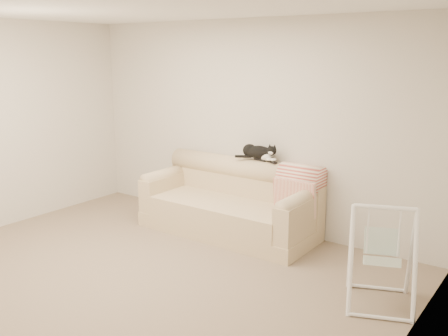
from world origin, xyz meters
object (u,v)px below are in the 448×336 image
(sofa, at_px, (231,204))
(remote_b, at_px, (272,162))
(tuxedo_cat, at_px, (259,152))
(baby_swing, at_px, (382,255))
(remote_a, at_px, (260,159))

(sofa, bearing_deg, remote_b, 28.27)
(sofa, height_order, tuxedo_cat, tuxedo_cat)
(tuxedo_cat, distance_m, baby_swing, 2.21)
(remote_b, relative_size, tuxedo_cat, 0.32)
(remote_b, xyz_separation_m, baby_swing, (1.70, -0.99, -0.45))
(tuxedo_cat, bearing_deg, remote_a, 11.18)
(sofa, distance_m, tuxedo_cat, 0.73)
(remote_b, distance_m, tuxedo_cat, 0.22)
(sofa, bearing_deg, tuxedo_cat, 45.73)
(tuxedo_cat, bearing_deg, remote_b, -3.34)
(remote_a, height_order, baby_swing, remote_a)
(remote_a, xyz_separation_m, tuxedo_cat, (-0.02, -0.00, 0.09))
(remote_b, bearing_deg, sofa, -151.73)
(remote_a, bearing_deg, baby_swing, -28.12)
(remote_b, height_order, baby_swing, baby_swing)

